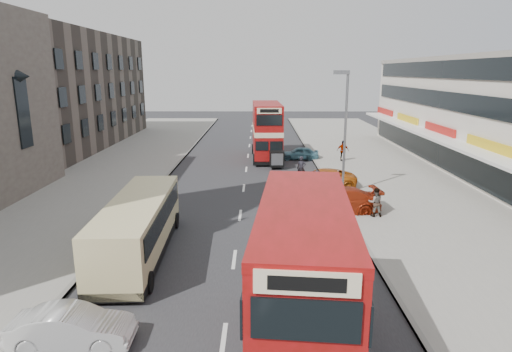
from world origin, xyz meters
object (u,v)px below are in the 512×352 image
(street_lamp, at_px, (344,124))
(car_right_c, at_px, (299,153))
(car_left_front, at_px, (72,327))
(cyclist, at_px, (301,175))
(coach, at_px, (139,225))
(car_right_a, at_px, (336,201))
(bus_main, at_px, (303,289))
(car_right_b, at_px, (322,179))
(pedestrian_far, at_px, (343,151))
(bus_second, at_px, (267,131))
(pedestrian_near, at_px, (375,202))

(street_lamp, bearing_deg, car_right_c, 97.75)
(car_left_front, distance_m, cyclist, 21.09)
(coach, relative_size, car_right_a, 1.78)
(bus_main, distance_m, car_right_b, 19.74)
(car_left_front, bearing_deg, pedestrian_far, -27.16)
(bus_main, relative_size, bus_second, 0.94)
(bus_second, relative_size, pedestrian_far, 4.94)
(bus_second, relative_size, cyclist, 4.37)
(bus_second, xyz_separation_m, car_right_c, (3.05, -0.45, -2.04))
(car_right_c, bearing_deg, bus_main, -2.91)
(car_right_c, bearing_deg, street_lamp, 9.86)
(car_right_b, bearing_deg, pedestrian_near, 15.81)
(car_left_front, bearing_deg, cyclist, -25.64)
(street_lamp, height_order, car_right_b, street_lamp)
(pedestrian_near, xyz_separation_m, cyclist, (-3.42, 7.54, -0.29))
(bus_second, distance_m, pedestrian_near, 18.22)
(bus_main, bearing_deg, car_right_c, -89.72)
(bus_second, xyz_separation_m, coach, (-6.07, -22.23, -1.22))
(street_lamp, xyz_separation_m, car_right_a, (-0.99, -3.57, -4.04))
(bus_main, xyz_separation_m, pedestrian_far, (6.37, 28.25, -1.37))
(bus_main, relative_size, pedestrian_near, 5.17)
(car_right_a, height_order, pedestrian_far, pedestrian_far)
(coach, height_order, cyclist, coach)
(street_lamp, distance_m, pedestrian_far, 11.83)
(coach, relative_size, car_left_front, 2.51)
(bus_main, height_order, bus_second, bus_second)
(bus_second, distance_m, car_left_front, 29.64)
(bus_second, bearing_deg, car_right_b, 107.54)
(street_lamp, relative_size, bus_main, 0.94)
(street_lamp, relative_size, coach, 0.89)
(car_right_a, height_order, cyclist, cyclist)
(car_right_c, xyz_separation_m, pedestrian_far, (3.79, -1.20, 0.47))
(bus_second, distance_m, car_right_b, 11.34)
(car_right_a, bearing_deg, bus_main, -19.20)
(car_left_front, bearing_deg, bus_main, -99.92)
(car_left_front, xyz_separation_m, pedestrian_near, (12.10, 11.68, 0.38))
(car_right_a, relative_size, cyclist, 2.46)
(coach, bearing_deg, car_left_front, -94.64)
(car_right_b, xyz_separation_m, cyclist, (-1.39, 0.86, 0.03))
(bus_main, relative_size, car_left_front, 2.36)
(car_left_front, bearing_deg, street_lamp, -35.64)
(coach, distance_m, cyclist, 15.15)
(car_right_b, distance_m, pedestrian_far, 9.40)
(street_lamp, bearing_deg, car_right_a, -105.50)
(coach, height_order, car_right_b, coach)
(coach, xyz_separation_m, cyclist, (8.42, 12.57, -0.72))
(bus_main, height_order, car_right_b, bus_main)
(car_right_c, xyz_separation_m, cyclist, (-0.70, -9.20, 0.09))
(bus_main, distance_m, pedestrian_far, 28.99)
(cyclist, bearing_deg, car_right_a, -71.75)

